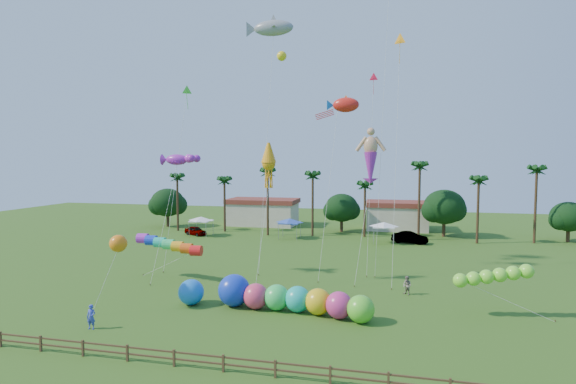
% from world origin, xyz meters
% --- Properties ---
extents(ground, '(160.00, 160.00, 0.00)m').
position_xyz_m(ground, '(0.00, 0.00, 0.00)').
color(ground, '#285116').
rests_on(ground, ground).
extents(tree_line, '(69.46, 8.91, 11.00)m').
position_xyz_m(tree_line, '(3.57, 44.00, 4.28)').
color(tree_line, '#3A2819').
rests_on(tree_line, ground).
extents(buildings_row, '(35.00, 7.00, 4.00)m').
position_xyz_m(buildings_row, '(-3.09, 50.00, 2.00)').
color(buildings_row, beige).
rests_on(buildings_row, ground).
extents(tent_row, '(31.00, 4.00, 0.60)m').
position_xyz_m(tent_row, '(-6.00, 36.33, 2.75)').
color(tent_row, white).
rests_on(tent_row, ground).
extents(fence, '(36.12, 0.12, 1.00)m').
position_xyz_m(fence, '(0.00, -6.00, 0.61)').
color(fence, brown).
rests_on(fence, ground).
extents(car_a, '(4.36, 3.29, 1.38)m').
position_xyz_m(car_a, '(-21.21, 36.55, 0.69)').
color(car_a, '#4C4C54').
rests_on(car_a, ground).
extents(car_b, '(5.25, 2.96, 1.64)m').
position_xyz_m(car_b, '(11.63, 36.95, 0.82)').
color(car_b, '#4C4C54').
rests_on(car_b, ground).
extents(spectator_a, '(0.67, 0.47, 1.73)m').
position_xyz_m(spectator_a, '(-11.36, -2.05, 0.87)').
color(spectator_a, '#3847C4').
rests_on(spectator_a, ground).
extents(spectator_b, '(1.01, 1.01, 1.65)m').
position_xyz_m(spectator_b, '(10.46, 11.26, 0.83)').
color(spectator_b, gray).
rests_on(spectator_b, ground).
extents(caterpillar_inflatable, '(12.73, 3.95, 2.59)m').
position_xyz_m(caterpillar_inflatable, '(1.22, 4.51, 1.09)').
color(caterpillar_inflatable, '#DB3963').
rests_on(caterpillar_inflatable, ground).
extents(blue_ball, '(2.09, 2.09, 2.09)m').
position_xyz_m(blue_ball, '(-6.87, 4.48, 1.05)').
color(blue_ball, blue).
rests_on(blue_ball, ground).
extents(rainbow_tube, '(8.58, 2.50, 3.71)m').
position_xyz_m(rainbow_tube, '(-11.01, 10.48, 3.19)').
color(rainbow_tube, red).
rests_on(rainbow_tube, ground).
extents(green_worm, '(9.58, 3.12, 3.39)m').
position_xyz_m(green_worm, '(14.17, 6.59, 2.75)').
color(green_worm, '#7CEC34').
rests_on(green_worm, ground).
extents(orange_ball_kite, '(2.14, 2.37, 6.01)m').
position_xyz_m(orange_ball_kite, '(-11.76, 1.94, 5.32)').
color(orange_ball_kite, orange).
rests_on(orange_ball_kite, ground).
extents(merman_kite, '(2.38, 5.14, 14.59)m').
position_xyz_m(merman_kite, '(6.89, 16.94, 11.91)').
color(merman_kite, tan).
rests_on(merman_kite, ground).
extents(fish_kite, '(4.37, 7.42, 18.55)m').
position_xyz_m(fish_kite, '(4.14, 19.26, 17.67)').
color(fish_kite, red).
rests_on(fish_kite, ground).
extents(shark_kite, '(6.31, 7.01, 27.41)m').
position_xyz_m(shark_kite, '(-3.94, 19.90, 26.33)').
color(shark_kite, gray).
rests_on(shark_kite, ground).
extents(squid_kite, '(1.70, 5.52, 13.60)m').
position_xyz_m(squid_kite, '(-2.48, 12.54, 11.50)').
color(squid_kite, orange).
rests_on(squid_kite, ground).
extents(lobster_kite, '(4.40, 6.01, 12.69)m').
position_xyz_m(lobster_kite, '(-12.45, 13.35, 11.89)').
color(lobster_kite, purple).
rests_on(lobster_kite, ground).
extents(delta_kite_red, '(1.04, 3.52, 21.05)m').
position_xyz_m(delta_kite_red, '(6.96, 19.82, 19.95)').
color(delta_kite_red, red).
rests_on(delta_kite_red, ground).
extents(delta_kite_yellow, '(1.35, 5.22, 24.28)m').
position_xyz_m(delta_kite_yellow, '(9.55, 17.25, 23.24)').
color(delta_kite_yellow, orange).
rests_on(delta_kite_yellow, ground).
extents(delta_kite_green, '(1.40, 5.17, 20.23)m').
position_xyz_m(delta_kite_green, '(-13.54, 18.11, 19.28)').
color(delta_kite_green, '#46DF34').
rests_on(delta_kite_green, ground).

